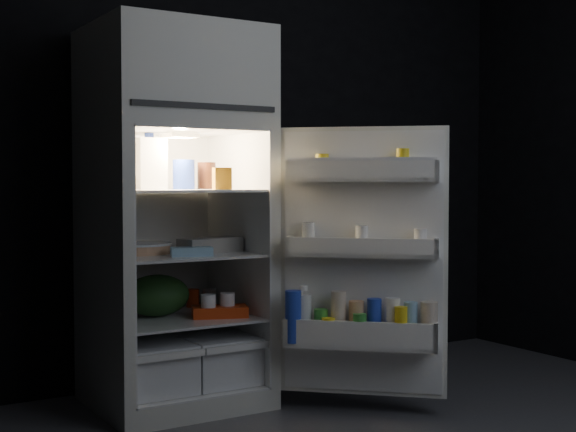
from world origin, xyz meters
TOP-DOWN VIEW (x-y plane):
  - wall_back at (0.00, 1.70)m, footprint 4.00×0.00m
  - refrigerator at (-0.38, 1.32)m, footprint 0.76×0.71m
  - fridge_door at (0.27, 0.69)m, footprint 0.66×0.63m
  - milk_jug at (-0.49, 1.34)m, footprint 0.14×0.14m
  - mayo_jar at (-0.33, 1.30)m, footprint 0.12×0.12m
  - jam_jar at (-0.19, 1.33)m, footprint 0.11×0.11m
  - amber_bottle at (-0.65, 1.39)m, footprint 0.11×0.11m
  - small_carton at (-0.25, 1.05)m, footprint 0.09×0.07m
  - egg_carton at (-0.23, 1.21)m, footprint 0.33×0.19m
  - pie at (-0.54, 1.34)m, footprint 0.34×0.34m
  - flat_package at (-0.39, 1.09)m, footprint 0.21×0.15m
  - wrapped_pkg at (-0.14, 1.47)m, footprint 0.14×0.12m
  - produce_bag at (-0.46, 1.32)m, footprint 0.35×0.31m
  - yogurt_tray at (-0.22, 1.15)m, footprint 0.29×0.22m
  - small_can_red at (-0.20, 1.48)m, footprint 0.08×0.08m
  - small_can_silver at (-0.12, 1.46)m, footprint 0.08×0.08m

SIDE VIEW (x-z plane):
  - yogurt_tray at x=-0.22m, z-range 0.43..0.48m
  - small_can_red at x=-0.20m, z-range 0.43..0.52m
  - small_can_silver at x=-0.12m, z-range 0.43..0.52m
  - produce_bag at x=-0.46m, z-range 0.43..0.62m
  - fridge_door at x=0.27m, z-range 0.07..1.29m
  - pie at x=-0.54m, z-range 0.73..0.77m
  - flat_package at x=-0.39m, z-range 0.73..0.77m
  - wrapped_pkg at x=-0.14m, z-range 0.73..0.78m
  - egg_carton at x=-0.23m, z-range 0.73..0.80m
  - refrigerator at x=-0.38m, z-range 0.07..1.85m
  - small_carton at x=-0.25m, z-range 1.03..1.13m
  - jam_jar at x=-0.19m, z-range 1.03..1.16m
  - mayo_jar at x=-0.33m, z-range 1.03..1.17m
  - amber_bottle at x=-0.65m, z-range 1.03..1.25m
  - milk_jug at x=-0.49m, z-range 1.03..1.27m
  - wall_back at x=0.00m, z-range 0.00..2.70m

